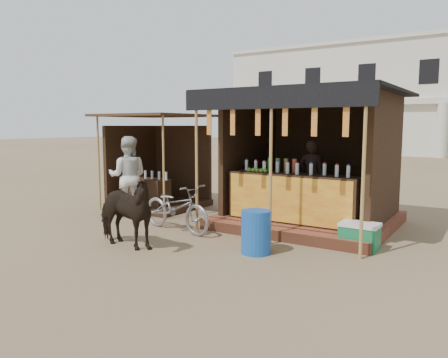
% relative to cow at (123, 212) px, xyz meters
% --- Properties ---
extents(ground, '(120.00, 120.00, 0.00)m').
position_rel_cow_xyz_m(ground, '(1.04, 0.01, -0.62)').
color(ground, '#846B4C').
rests_on(ground, ground).
extents(main_stall, '(3.60, 3.61, 2.78)m').
position_rel_cow_xyz_m(main_stall, '(2.03, 3.36, 0.40)').
color(main_stall, brown).
rests_on(main_stall, ground).
extents(secondary_stall, '(2.40, 2.40, 2.38)m').
position_rel_cow_xyz_m(secondary_stall, '(-2.13, 3.24, 0.23)').
color(secondary_stall, '#342113').
rests_on(secondary_stall, ground).
extents(cow, '(1.50, 0.75, 1.24)m').
position_rel_cow_xyz_m(cow, '(0.00, 0.00, 0.00)').
color(cow, black).
rests_on(cow, ground).
extents(motorbike, '(1.90, 0.93, 0.96)m').
position_rel_cow_xyz_m(motorbike, '(0.02, 1.43, -0.14)').
color(motorbike, gray).
rests_on(motorbike, ground).
extents(bystander, '(1.14, 1.09, 1.86)m').
position_rel_cow_xyz_m(bystander, '(-1.87, 2.01, 0.31)').
color(bystander, silver).
rests_on(bystander, ground).
extents(blue_barrel, '(0.63, 0.63, 0.72)m').
position_rel_cow_xyz_m(blue_barrel, '(2.09, 0.93, -0.26)').
color(blue_barrel, '#164FA8').
rests_on(blue_barrel, ground).
extents(cooler, '(0.65, 0.45, 0.46)m').
position_rel_cow_xyz_m(cooler, '(3.47, 2.09, -0.39)').
color(cooler, '#197242').
rests_on(cooler, ground).
extents(background_building, '(26.00, 7.45, 8.18)m').
position_rel_cow_xyz_m(background_building, '(-0.96, 29.95, 3.36)').
color(background_building, silver).
rests_on(background_building, ground).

